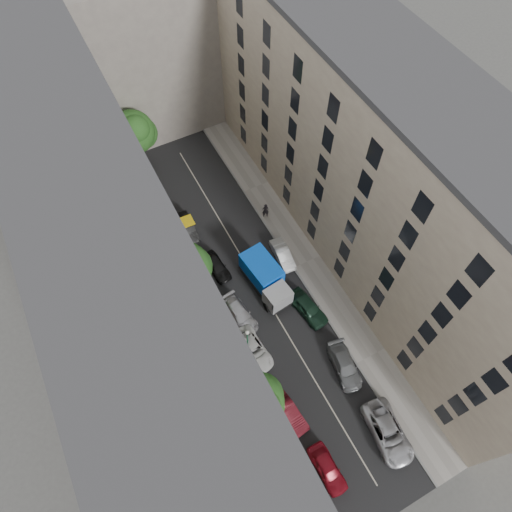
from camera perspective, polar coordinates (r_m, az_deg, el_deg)
ground at (r=44.44m, az=0.27°, el=-3.63°), size 120.00×120.00×0.00m
road_surface at (r=44.43m, az=0.27°, el=-3.62°), size 8.00×44.00×0.02m
sidewalk_left at (r=43.48m, az=-6.20°, el=-6.52°), size 3.00×44.00×0.15m
sidewalk_right at (r=45.91m, az=6.36°, el=-0.76°), size 3.00×44.00×0.15m
building_left at (r=34.56m, az=-16.05°, el=-3.12°), size 8.00×44.00×20.00m
building_right at (r=40.36m, az=14.50°, el=9.66°), size 8.00×44.00×20.00m
building_endcap at (r=56.28m, az=-14.36°, el=24.16°), size 18.00×12.00×18.00m
tarp_truck at (r=43.02m, az=1.25°, el=-2.76°), size 3.11×6.43×2.85m
car_left_0 at (r=39.17m, az=8.93°, el=-24.76°), size 1.68×4.06×1.38m
car_left_1 at (r=39.54m, az=3.75°, el=-18.73°), size 2.21×4.68×1.48m
car_left_2 at (r=41.06m, az=-0.42°, el=-11.61°), size 2.48×4.80×1.29m
car_left_3 at (r=42.39m, az=-2.06°, el=-7.25°), size 2.35×4.61×1.28m
car_left_4 at (r=44.88m, az=-4.91°, el=-1.29°), size 1.86×3.89×1.28m
car_left_5 at (r=47.72m, az=-8.62°, el=3.50°), size 1.54×4.14×1.35m
car_right_0 at (r=40.51m, az=16.14°, el=-20.43°), size 3.10×5.65×1.50m
car_right_1 at (r=41.29m, az=11.03°, el=-13.32°), size 2.58×4.77×1.31m
car_right_2 at (r=42.79m, az=6.51°, el=-6.42°), size 2.45×4.63×1.50m
car_right_3 at (r=45.50m, az=3.36°, el=0.18°), size 1.68×3.98×1.28m
tree_near at (r=34.22m, az=-0.32°, el=-18.13°), size 5.08×4.77×8.59m
tree_mid at (r=40.19m, az=-8.99°, el=-1.88°), size 5.41×5.16×7.32m
tree_far at (r=51.19m, az=-14.97°, el=14.57°), size 4.95×4.62×7.70m
lamp_post at (r=37.88m, az=-1.07°, el=-10.71°), size 0.36×0.36×5.93m
pedestrian at (r=47.97m, az=1.19°, el=5.72°), size 0.82×0.66×1.95m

